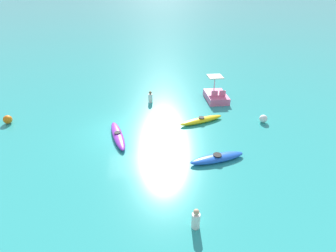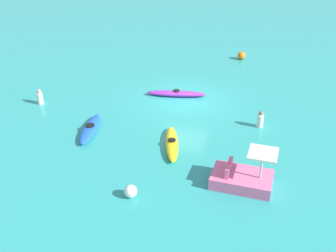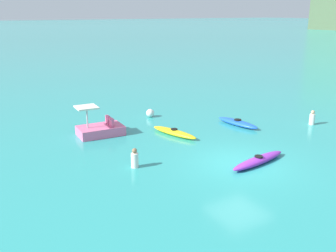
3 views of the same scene
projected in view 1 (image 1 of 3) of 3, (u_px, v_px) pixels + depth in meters
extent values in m
plane|color=teal|center=(125.00, 132.00, 16.35)|extent=(600.00, 600.00, 0.00)
ellipsoid|color=purple|center=(118.00, 135.00, 15.66)|extent=(1.15, 3.44, 0.32)
cylinder|color=black|center=(118.00, 133.00, 15.57)|extent=(0.43, 0.43, 0.05)
ellipsoid|color=yellow|center=(201.00, 120.00, 17.36)|extent=(3.12, 1.41, 0.32)
cylinder|color=black|center=(201.00, 118.00, 17.27)|extent=(0.45, 0.45, 0.05)
ellipsoid|color=blue|center=(217.00, 158.00, 13.67)|extent=(3.02, 1.12, 0.32)
cylinder|color=black|center=(217.00, 155.00, 13.58)|extent=(0.50, 0.50, 0.05)
cube|color=pink|center=(216.00, 97.00, 20.58)|extent=(1.61, 2.47, 0.50)
cube|color=pink|center=(215.00, 94.00, 19.85)|extent=(0.45, 0.18, 0.44)
cube|color=pink|center=(222.00, 94.00, 19.90)|extent=(0.45, 0.18, 0.44)
cylinder|color=#B2B2B7|center=(214.00, 84.00, 20.81)|extent=(0.08, 0.08, 1.10)
cube|color=silver|center=(215.00, 77.00, 20.52)|extent=(1.15, 1.15, 0.08)
sphere|color=orange|center=(8.00, 119.00, 17.19)|extent=(0.55, 0.55, 0.55)
sphere|color=white|center=(263.00, 119.00, 17.32)|extent=(0.52, 0.52, 0.52)
cylinder|color=silver|center=(196.00, 221.00, 9.89)|extent=(0.45, 0.45, 0.65)
sphere|color=tan|center=(196.00, 212.00, 9.68)|extent=(0.22, 0.22, 0.22)
cylinder|color=silver|center=(150.00, 98.00, 20.16)|extent=(0.33, 0.33, 0.65)
sphere|color=#8C6647|center=(150.00, 93.00, 19.94)|extent=(0.22, 0.22, 0.22)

